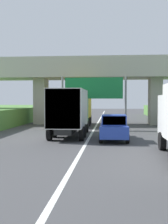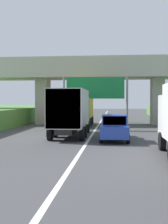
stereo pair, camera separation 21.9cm
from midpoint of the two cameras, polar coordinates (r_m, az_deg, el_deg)
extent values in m
cube|color=white|center=(25.84, 2.33, -3.65)|extent=(0.20, 98.13, 0.01)
cube|color=#ADA89E|center=(33.10, 3.14, 7.48)|extent=(40.00, 4.80, 1.10)
cube|color=#ADA89E|center=(31.02, 2.94, 9.88)|extent=(40.00, 0.36, 1.10)
cube|color=#ADA89E|center=(35.42, 3.32, 8.92)|extent=(40.00, 0.36, 1.10)
cube|color=#9F9A91|center=(33.89, -7.78, 2.06)|extent=(1.30, 2.20, 5.13)
cube|color=#9F9A91|center=(33.27, 14.24, 2.01)|extent=(1.30, 2.20, 5.13)
cylinder|color=slate|center=(26.72, -3.69, 1.72)|extent=(0.18, 0.18, 4.83)
cylinder|color=slate|center=(26.37, 8.62, 1.69)|extent=(0.18, 0.18, 4.83)
cube|color=#167238|center=(26.42, 2.43, 4.68)|extent=(5.20, 0.12, 1.90)
cube|color=white|center=(26.40, 2.43, 4.68)|extent=(4.89, 0.01, 1.67)
cube|color=black|center=(21.86, -2.17, -2.99)|extent=(1.10, 7.30, 0.36)
cube|color=#236B38|center=(24.36, -1.31, 0.44)|extent=(2.10, 2.10, 2.10)
cube|color=#2D3842|center=(25.37, -1.02, 1.19)|extent=(1.89, 0.06, 0.90)
cube|color=#B7B7B2|center=(20.74, -2.58, 0.82)|extent=(2.30, 5.20, 2.60)
cube|color=gray|center=(18.19, -3.78, 0.62)|extent=(2.21, 0.04, 2.50)
cylinder|color=black|center=(24.59, -3.55, -2.84)|extent=(0.30, 0.96, 0.96)
cylinder|color=black|center=(24.34, 0.96, -2.89)|extent=(0.30, 0.96, 0.96)
cylinder|color=black|center=(19.64, -6.29, -4.13)|extent=(0.30, 0.96, 0.96)
cylinder|color=black|center=(19.30, -0.05, -4.22)|extent=(0.30, 0.96, 0.96)
cylinder|color=black|center=(21.28, -5.33, -3.63)|extent=(0.30, 0.96, 0.96)
cylinder|color=black|center=(20.97, 0.43, -3.71)|extent=(0.30, 0.96, 0.96)
cube|color=black|center=(31.16, -0.39, -1.44)|extent=(1.10, 7.30, 0.36)
cube|color=gold|center=(33.69, 0.10, 0.93)|extent=(2.10, 2.10, 2.10)
cube|color=#2D3842|center=(34.70, 0.27, 1.46)|extent=(1.89, 0.06, 0.90)
cube|color=gold|center=(30.06, -0.61, 1.25)|extent=(2.30, 5.20, 2.60)
cube|color=#A88D16|center=(27.50, -1.22, 1.16)|extent=(2.21, 0.04, 2.50)
cylinder|color=black|center=(33.87, -1.54, -1.45)|extent=(0.30, 0.96, 0.96)
cylinder|color=black|center=(33.67, 1.74, -1.47)|extent=(0.30, 0.96, 0.96)
cylinder|color=black|center=(28.87, -3.04, -2.09)|extent=(0.30, 0.96, 0.96)
cylinder|color=black|center=(28.61, 1.20, -2.13)|extent=(0.30, 0.96, 0.96)
cylinder|color=black|center=(30.53, -2.55, -1.85)|extent=(0.30, 0.96, 0.96)
cylinder|color=black|center=(30.29, 1.46, -1.88)|extent=(0.30, 0.96, 0.96)
cylinder|color=black|center=(16.28, 15.32, -5.50)|extent=(0.30, 0.96, 0.96)
cube|color=#233D9E|center=(19.49, 6.26, -3.52)|extent=(1.76, 4.10, 0.76)
cube|color=#233D9E|center=(19.29, 6.27, -1.50)|extent=(1.56, 1.90, 0.64)
cube|color=#2D3842|center=(18.37, 6.29, -1.68)|extent=(1.44, 0.06, 0.54)
cylinder|color=black|center=(20.81, 3.97, -4.20)|extent=(0.22, 0.64, 0.64)
cylinder|color=black|center=(20.82, 8.50, -4.22)|extent=(0.22, 0.64, 0.64)
cylinder|color=black|center=(18.29, 3.70, -5.09)|extent=(0.22, 0.64, 0.64)
cylinder|color=black|center=(18.30, 8.86, -5.11)|extent=(0.22, 0.64, 0.64)
camera|label=1|loc=(0.11, -89.62, 0.01)|focal=47.02mm
camera|label=2|loc=(0.11, 90.38, -0.01)|focal=47.02mm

